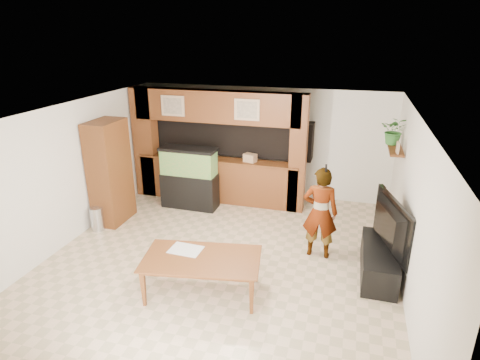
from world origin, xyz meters
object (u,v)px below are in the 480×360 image
(aquarium, at_px, (189,179))
(television, at_px, (384,225))
(pantry_cabinet, at_px, (110,172))
(dining_table, at_px, (202,277))
(person, at_px, (320,213))

(aquarium, relative_size, television, 0.96)
(pantry_cabinet, height_order, dining_table, pantry_cabinet)
(aquarium, distance_m, dining_table, 3.35)
(aquarium, xyz_separation_m, television, (4.05, -1.70, 0.23))
(aquarium, bearing_deg, pantry_cabinet, -139.53)
(television, height_order, dining_table, television)
(television, xyz_separation_m, person, (-1.03, 0.35, -0.08))
(pantry_cabinet, relative_size, person, 1.28)
(pantry_cabinet, bearing_deg, person, -3.67)
(person, height_order, dining_table, person)
(pantry_cabinet, height_order, television, pantry_cabinet)
(aquarium, relative_size, person, 0.84)
(person, bearing_deg, aquarium, -22.81)
(pantry_cabinet, height_order, aquarium, pantry_cabinet)
(pantry_cabinet, distance_m, person, 4.34)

